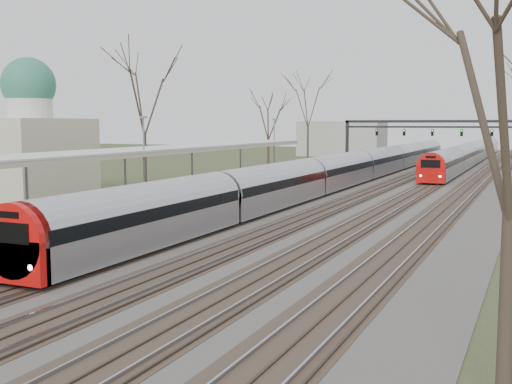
# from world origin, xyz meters

# --- Properties ---
(track_bed) EXTENTS (24.00, 160.00, 0.22)m
(track_bed) POSITION_xyz_m (0.26, 55.00, 0.06)
(track_bed) COLOR #474442
(track_bed) RESTS_ON ground
(platform) EXTENTS (3.50, 69.00, 1.00)m
(platform) POSITION_xyz_m (-9.05, 37.50, 0.50)
(platform) COLOR #9E9B93
(platform) RESTS_ON ground
(canopy) EXTENTS (4.10, 50.00, 3.11)m
(canopy) POSITION_xyz_m (-9.05, 32.99, 3.93)
(canopy) COLOR slate
(canopy) RESTS_ON platform
(dome_building) EXTENTS (10.00, 8.00, 10.30)m
(dome_building) POSITION_xyz_m (-21.71, 38.00, 3.72)
(dome_building) COLOR beige
(dome_building) RESTS_ON ground
(signal_gantry) EXTENTS (21.00, 0.59, 6.08)m
(signal_gantry) POSITION_xyz_m (0.29, 84.99, 4.91)
(signal_gantry) COLOR black
(signal_gantry) RESTS_ON ground
(tree_west_far) EXTENTS (5.50, 5.50, 11.33)m
(tree_west_far) POSITION_xyz_m (-17.00, 48.00, 8.02)
(tree_west_far) COLOR #2D231C
(tree_west_far) RESTS_ON ground
(train_near) EXTENTS (2.62, 90.21, 3.05)m
(train_near) POSITION_xyz_m (-2.50, 63.20, 1.48)
(train_near) COLOR #B2B5BD
(train_near) RESTS_ON ground
(train_far) EXTENTS (2.62, 75.21, 3.05)m
(train_far) POSITION_xyz_m (4.50, 98.56, 1.48)
(train_far) COLOR #B2B5BD
(train_far) RESTS_ON ground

